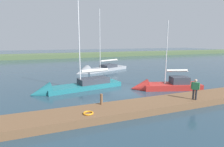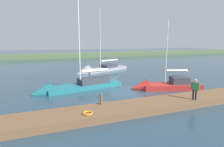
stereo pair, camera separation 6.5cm
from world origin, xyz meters
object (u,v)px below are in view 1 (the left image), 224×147
life_ring_buoy (88,113)px  sailboat_behind_pier (97,71)px  sailboat_near_dock (73,88)px  mooring_post_near (101,99)px  sailboat_far_right (161,87)px  person_on_dock (195,88)px

life_ring_buoy → sailboat_behind_pier: sailboat_behind_pier is taller
life_ring_buoy → sailboat_near_dock: bearing=-92.1°
mooring_post_near → sailboat_near_dock: bearing=-81.2°
sailboat_far_right → life_ring_buoy: bearing=46.0°
mooring_post_near → person_on_dock: bearing=167.6°
sailboat_near_dock → sailboat_behind_pier: size_ratio=0.88×
mooring_post_near → life_ring_buoy: 1.93m
sailboat_near_dock → mooring_post_near: bearing=89.0°
sailboat_behind_pier → mooring_post_near: bearing=51.1°
life_ring_buoy → sailboat_far_right: bearing=-151.4°
sailboat_far_right → person_on_dock: (0.71, 5.19, 1.24)m
sailboat_far_right → person_on_dock: size_ratio=4.88×
sailboat_far_right → sailboat_behind_pier: bearing=-59.3°
life_ring_buoy → sailboat_near_dock: size_ratio=0.07×
life_ring_buoy → mooring_post_near: bearing=-133.8°
sailboat_far_right → sailboat_behind_pier: (3.16, -13.36, -0.05)m
mooring_post_near → sailboat_far_right: sailboat_far_right is taller
mooring_post_near → sailboat_far_right: (-7.83, -3.63, -0.70)m
sailboat_far_right → mooring_post_near: bearing=42.2°
sailboat_near_dock → sailboat_far_right: bearing=151.9°
person_on_dock → sailboat_near_dock: bearing=96.3°
mooring_post_near → sailboat_behind_pier: (-4.66, -16.99, -0.75)m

